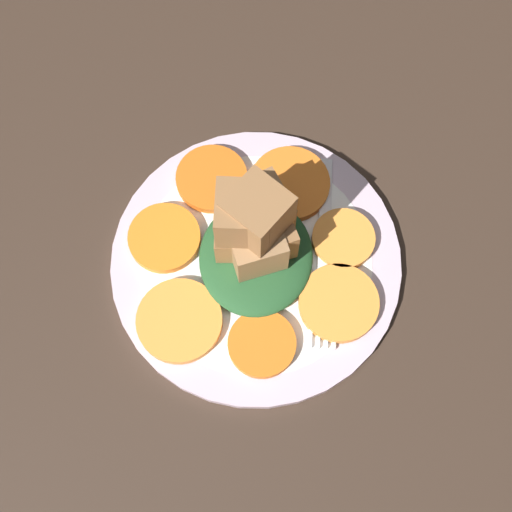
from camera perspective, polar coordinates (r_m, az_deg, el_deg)
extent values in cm
cube|color=#38281E|center=(65.10, 0.00, -0.92)|extent=(120.00, 120.00, 2.00)
cylinder|color=silver|center=(63.68, 0.00, -0.48)|extent=(25.87, 25.87, 1.00)
cylinder|color=white|center=(63.64, 0.00, -0.47)|extent=(20.70, 20.70, 1.00)
cylinder|color=orange|center=(65.52, 2.72, 5.78)|extent=(7.34, 7.34, 0.90)
cylinder|color=orange|center=(65.81, -3.56, 6.19)|extent=(6.59, 6.59, 0.90)
cylinder|color=orange|center=(63.88, -7.34, 1.45)|extent=(6.47, 6.47, 0.90)
cylinder|color=orange|center=(61.38, -6.15, -5.18)|extent=(7.39, 7.39, 0.90)
cylinder|color=orange|center=(60.56, 0.48, -7.04)|extent=(5.82, 5.82, 0.90)
cylinder|color=#F99438|center=(61.85, 6.63, -3.76)|extent=(6.94, 6.94, 0.90)
cylinder|color=#F99539|center=(63.80, 7.00, 1.37)|extent=(5.62, 5.62, 0.90)
ellipsoid|color=#235128|center=(62.24, 0.00, -0.02)|extent=(11.08, 9.97, 1.86)
cube|color=olive|center=(60.00, -1.54, 1.59)|extent=(3.92, 3.92, 3.59)
cube|color=olive|center=(59.73, 0.86, 1.75)|extent=(5.60, 5.60, 4.18)
cube|color=#9E754C|center=(59.32, -0.31, 0.97)|extent=(5.75, 5.75, 4.37)
cube|color=olive|center=(60.37, 0.42, 3.67)|extent=(6.27, 6.27, 4.53)
cube|color=olive|center=(55.62, 0.40, 3.50)|extent=(6.07, 6.07, 4.37)
cube|color=olive|center=(55.73, -1.02, 3.40)|extent=(4.58, 4.58, 4.29)
cube|color=silver|center=(64.64, 5.53, 3.03)|extent=(11.83, 1.80, 0.40)
cube|color=silver|center=(62.36, 5.41, -2.57)|extent=(1.56, 2.39, 0.40)
cube|color=silver|center=(61.62, 6.28, -5.31)|extent=(4.65, 0.58, 0.40)
cube|color=silver|center=(61.56, 5.66, -5.29)|extent=(4.65, 0.58, 0.40)
cube|color=silver|center=(61.50, 5.03, -5.26)|extent=(4.65, 0.58, 0.40)
cube|color=silver|center=(61.46, 4.41, -5.23)|extent=(4.65, 0.58, 0.40)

